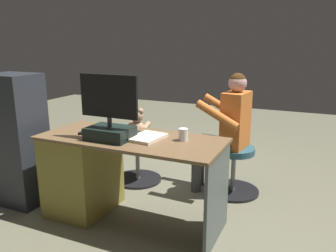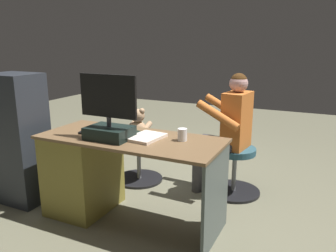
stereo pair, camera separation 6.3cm
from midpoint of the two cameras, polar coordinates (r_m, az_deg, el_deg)
ground_plane at (r=3.27m, az=-2.13°, el=-12.70°), size 10.00×10.00×0.00m
desk at (r=3.04m, az=-12.08°, el=-7.16°), size 1.50×0.64×0.73m
monitor at (r=2.65m, az=-9.27°, el=0.94°), size 0.50×0.25×0.51m
keyboard at (r=2.78m, az=-5.26°, el=-1.26°), size 0.42×0.14×0.02m
computer_mouse at (r=2.93m, az=-10.26°, el=-0.49°), size 0.06×0.10×0.04m
cup at (r=2.60m, az=3.12°, el=-1.47°), size 0.07×0.07×0.10m
tv_remote at (r=2.92m, az=-13.35°, el=-0.86°), size 0.08×0.16×0.02m
notebook_binder at (r=2.66m, az=-3.04°, el=-1.90°), size 0.25×0.32×0.02m
office_chair_teddy at (r=3.66m, az=-4.47°, el=-5.14°), size 0.51×0.51×0.47m
teddy_bear at (r=3.57m, az=-4.48°, el=0.16°), size 0.24×0.24×0.33m
visitor_chair at (r=3.43m, az=11.65°, el=-6.98°), size 0.53×0.53×0.47m
person at (r=3.31m, az=10.59°, el=0.22°), size 0.53×0.52×1.19m
equipment_rack at (r=3.38m, az=-23.30°, el=-2.07°), size 0.44×0.36×1.20m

